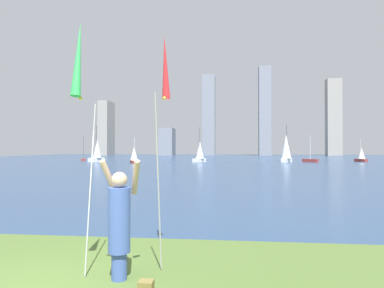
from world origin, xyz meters
The scene contains 16 objects.
ground centered at (0.00, 50.95, -0.06)m, with size 120.00×138.00×0.12m.
person centered at (1.20, 0.98, 0.97)m, with size 0.73×0.54×1.98m.
kite_flag_left centered at (0.59, 0.73, 3.49)m, with size 0.16×0.89×4.22m.
kite_flag_right centered at (1.80, 1.81, 3.58)m, with size 0.16×1.09×4.27m.
sailboat_0 centered at (24.73, 53.43, 1.12)m, with size 1.58×2.32×3.78m.
sailboat_1 centered at (-18.37, 48.60, 1.80)m, with size 2.07×2.77×5.86m.
sailboat_2 centered at (-22.50, 52.67, 0.25)m, with size 1.39×2.13×4.47m.
sailboat_3 centered at (12.10, 49.91, 2.18)m, with size 2.24×3.08×5.87m.
sailboat_5 centered at (-1.54, 49.22, 1.59)m, with size 2.04×2.78×5.54m.
sailboat_6 centered at (16.05, 51.12, 0.31)m, with size 2.23×2.41×4.32m.
sailboat_7 centered at (-10.89, 44.23, 1.15)m, with size 1.83×2.45×3.83m.
skyline_tower_0 centered at (-36.79, 102.16, 8.76)m, with size 3.19×7.41×17.53m.
skyline_tower_1 centered at (-16.37, 101.47, 4.29)m, with size 4.24×7.14×8.58m.
skyline_tower_2 centered at (-3.20, 104.05, 12.82)m, with size 3.93×5.87×25.65m.
skyline_tower_3 centered at (14.22, 100.97, 13.75)m, with size 3.64×3.24×27.50m.
skyline_tower_4 centered at (35.82, 104.82, 11.97)m, with size 4.40×3.14×23.94m.
Camera 1 is at (2.99, -4.44, 2.16)m, focal length 31.49 mm.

